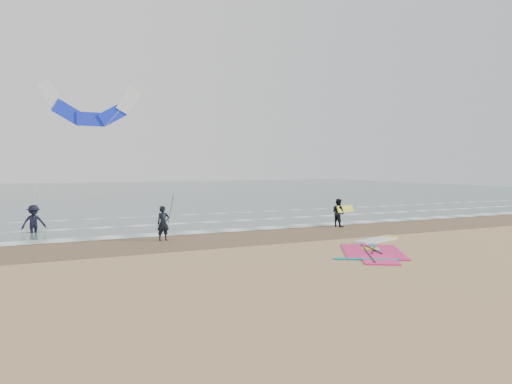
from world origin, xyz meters
name	(u,v)px	position (x,y,z in m)	size (l,w,h in m)	color
ground	(317,259)	(0.00, 0.00, 0.00)	(120.00, 120.00, 0.00)	tan
sea_water	(124,192)	(0.00, 48.00, 0.01)	(120.00, 80.00, 0.02)	#47605E
wet_sand_band	(251,236)	(0.00, 6.00, 0.00)	(120.00, 5.00, 0.01)	brown
foam_waterline	(220,225)	(0.00, 10.44, 0.03)	(120.00, 9.15, 0.02)	white
windsurf_rig	(375,248)	(3.25, 0.78, 0.04)	(5.45, 5.16, 0.13)	white
person_standing	(163,223)	(-4.15, 6.45, 0.79)	(0.58, 0.38, 1.59)	black
person_walking	(338,213)	(5.86, 7.21, 0.79)	(0.76, 0.60, 1.57)	black
person_wading	(34,216)	(-9.60, 11.44, 0.90)	(1.16, 0.66, 1.79)	black
held_pole	(170,215)	(-3.85, 6.45, 1.16)	(0.17, 0.86, 1.82)	black
carried_kiteboard	(345,209)	(6.26, 7.11, 1.00)	(1.30, 0.51, 0.39)	yellow
surf_kite	(91,109)	(-6.51, 14.58, 6.77)	(6.02, 3.27, 7.12)	white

